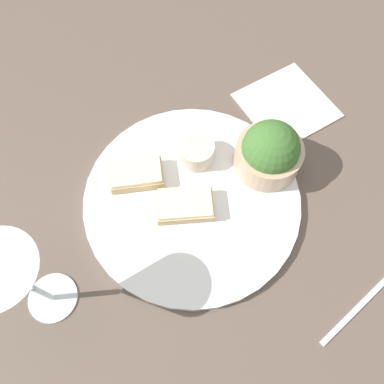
{
  "coord_description": "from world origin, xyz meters",
  "views": [
    {
      "loc": [
        -0.05,
        -0.24,
        0.57
      ],
      "look_at": [
        0.0,
        0.0,
        0.03
      ],
      "focal_mm": 35.0,
      "sensor_mm": 36.0,
      "label": 1
    }
  ],
  "objects_px": {
    "cheese_toast_far": "(137,174)",
    "wine_glass": "(16,279)",
    "fork": "(360,306)",
    "salad_bowl": "(269,152)",
    "sauce_ramekin": "(196,151)",
    "napkin": "(287,105)",
    "cheese_toast_near": "(185,205)"
  },
  "relations": [
    {
      "from": "fork",
      "to": "cheese_toast_far",
      "type": "bearing_deg",
      "value": 136.86
    },
    {
      "from": "salad_bowl",
      "to": "cheese_toast_near",
      "type": "distance_m",
      "value": 0.16
    },
    {
      "from": "salad_bowl",
      "to": "wine_glass",
      "type": "relative_size",
      "value": 0.59
    },
    {
      "from": "napkin",
      "to": "cheese_toast_far",
      "type": "bearing_deg",
      "value": -161.16
    },
    {
      "from": "cheese_toast_far",
      "to": "napkin",
      "type": "height_order",
      "value": "cheese_toast_far"
    },
    {
      "from": "sauce_ramekin",
      "to": "cheese_toast_far",
      "type": "xyz_separation_m",
      "value": [
        -0.1,
        -0.02,
        -0.01
      ]
    },
    {
      "from": "cheese_toast_far",
      "to": "napkin",
      "type": "bearing_deg",
      "value": 18.84
    },
    {
      "from": "salad_bowl",
      "to": "wine_glass",
      "type": "distance_m",
      "value": 0.41
    },
    {
      "from": "cheese_toast_far",
      "to": "wine_glass",
      "type": "bearing_deg",
      "value": -132.47
    },
    {
      "from": "salad_bowl",
      "to": "napkin",
      "type": "distance_m",
      "value": 0.15
    },
    {
      "from": "salad_bowl",
      "to": "sauce_ramekin",
      "type": "distance_m",
      "value": 0.12
    },
    {
      "from": "sauce_ramekin",
      "to": "cheese_toast_near",
      "type": "bearing_deg",
      "value": -112.81
    },
    {
      "from": "sauce_ramekin",
      "to": "cheese_toast_near",
      "type": "relative_size",
      "value": 0.63
    },
    {
      "from": "cheese_toast_near",
      "to": "napkin",
      "type": "bearing_deg",
      "value": 36.87
    },
    {
      "from": "napkin",
      "to": "fork",
      "type": "distance_m",
      "value": 0.37
    },
    {
      "from": "salad_bowl",
      "to": "wine_glass",
      "type": "xyz_separation_m",
      "value": [
        -0.37,
        -0.15,
        0.08
      ]
    },
    {
      "from": "fork",
      "to": "salad_bowl",
      "type": "bearing_deg",
      "value": 106.03
    },
    {
      "from": "cheese_toast_near",
      "to": "napkin",
      "type": "relative_size",
      "value": 0.49
    },
    {
      "from": "sauce_ramekin",
      "to": "fork",
      "type": "relative_size",
      "value": 0.4
    },
    {
      "from": "sauce_ramekin",
      "to": "wine_glass",
      "type": "height_order",
      "value": "wine_glass"
    },
    {
      "from": "napkin",
      "to": "cheese_toast_near",
      "type": "bearing_deg",
      "value": -143.13
    },
    {
      "from": "cheese_toast_far",
      "to": "fork",
      "type": "relative_size",
      "value": 0.6
    },
    {
      "from": "sauce_ramekin",
      "to": "napkin",
      "type": "xyz_separation_m",
      "value": [
        0.19,
        0.08,
        -0.03
      ]
    },
    {
      "from": "salad_bowl",
      "to": "fork",
      "type": "distance_m",
      "value": 0.27
    },
    {
      "from": "cheese_toast_far",
      "to": "salad_bowl",
      "type": "bearing_deg",
      "value": -4.95
    },
    {
      "from": "cheese_toast_near",
      "to": "fork",
      "type": "relative_size",
      "value": 0.63
    },
    {
      "from": "salad_bowl",
      "to": "wine_glass",
      "type": "bearing_deg",
      "value": -158.15
    },
    {
      "from": "cheese_toast_far",
      "to": "fork",
      "type": "height_order",
      "value": "cheese_toast_far"
    },
    {
      "from": "sauce_ramekin",
      "to": "cheese_toast_near",
      "type": "height_order",
      "value": "sauce_ramekin"
    },
    {
      "from": "cheese_toast_near",
      "to": "cheese_toast_far",
      "type": "xyz_separation_m",
      "value": [
        -0.07,
        0.07,
        0.0
      ]
    },
    {
      "from": "napkin",
      "to": "fork",
      "type": "height_order",
      "value": "same"
    },
    {
      "from": "cheese_toast_far",
      "to": "wine_glass",
      "type": "xyz_separation_m",
      "value": [
        -0.15,
        -0.17,
        0.1
      ]
    }
  ]
}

